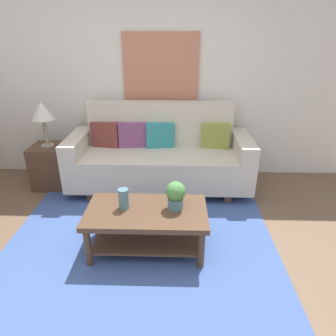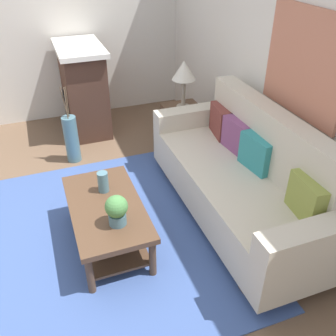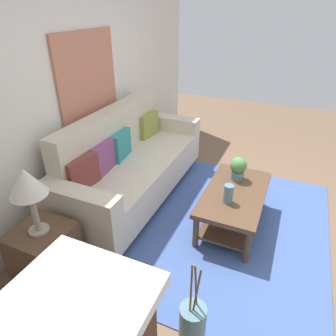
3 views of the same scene
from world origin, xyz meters
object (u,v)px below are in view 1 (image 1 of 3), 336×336
object	(u,v)px
throw_pillow_olive	(215,136)
coffee_table	(147,220)
couch	(160,157)
table_lamp	(42,113)
throw_pillow_maroon	(105,135)
side_table	(51,166)
tabletop_vase	(124,199)
potted_plant_tabletop	(176,194)
throw_pillow_plum	(133,135)
throw_pillow_teal	(160,135)
framed_painting	(161,69)

from	to	relation	value
throw_pillow_olive	coffee_table	distance (m)	1.64
couch	table_lamp	world-z (taller)	table_lamp
throw_pillow_maroon	side_table	xyz separation A→B (m)	(-0.72, -0.13, -0.40)
tabletop_vase	potted_plant_tabletop	size ratio (longest dim) A/B	0.73
coffee_table	throw_pillow_plum	bearing A→B (deg)	102.16
tabletop_vase	side_table	xyz separation A→B (m)	(-1.18, 1.24, -0.25)
throw_pillow_olive	potted_plant_tabletop	bearing A→B (deg)	-110.28
throw_pillow_plum	tabletop_vase	xyz separation A→B (m)	(0.10, -1.37, -0.15)
throw_pillow_teal	throw_pillow_olive	size ratio (longest dim) A/B	1.00
throw_pillow_olive	table_lamp	distance (m)	2.17
couch	throw_pillow_maroon	world-z (taller)	couch
coffee_table	throw_pillow_maroon	bearing A→B (deg)	115.16
potted_plant_tabletop	table_lamp	world-z (taller)	table_lamp
throw_pillow_plum	throw_pillow_teal	world-z (taller)	same
table_lamp	side_table	bearing A→B (deg)	0.00
throw_pillow_olive	throw_pillow_plum	bearing A→B (deg)	180.00
throw_pillow_plum	table_lamp	distance (m)	1.13
coffee_table	table_lamp	xyz separation A→B (m)	(-1.38, 1.27, 0.68)
throw_pillow_maroon	couch	bearing A→B (deg)	-10.00
framed_painting	tabletop_vase	bearing A→B (deg)	-98.66
throw_pillow_teal	side_table	distance (m)	1.50
table_lamp	couch	bearing A→B (deg)	0.01
throw_pillow_teal	table_lamp	world-z (taller)	table_lamp
potted_plant_tabletop	table_lamp	xyz separation A→B (m)	(-1.65, 1.23, 0.42)
throw_pillow_plum	coffee_table	distance (m)	1.48
throw_pillow_plum	throw_pillow_teal	distance (m)	0.36
side_table	tabletop_vase	bearing A→B (deg)	-46.59
coffee_table	framed_painting	world-z (taller)	framed_painting
couch	throw_pillow_maroon	xyz separation A→B (m)	(-0.71, 0.13, 0.25)
tabletop_vase	coffee_table	bearing A→B (deg)	-8.51
throw_pillow_maroon	side_table	world-z (taller)	throw_pillow_maroon
throw_pillow_plum	throw_pillow_teal	bearing A→B (deg)	0.00
throw_pillow_teal	coffee_table	bearing A→B (deg)	-92.21
coffee_table	table_lamp	bearing A→B (deg)	137.34
couch	throw_pillow_olive	size ratio (longest dim) A/B	6.31
couch	side_table	world-z (taller)	couch
coffee_table	side_table	world-z (taller)	side_table
throw_pillow_olive	coffee_table	world-z (taller)	throw_pillow_olive
throw_pillow_teal	tabletop_vase	xyz separation A→B (m)	(-0.26, -1.37, -0.15)
framed_painting	table_lamp	bearing A→B (deg)	-162.00
coffee_table	side_table	bearing A→B (deg)	137.34
throw_pillow_teal	couch	bearing A→B (deg)	-90.00
throw_pillow_maroon	framed_painting	size ratio (longest dim) A/B	0.37
throw_pillow_maroon	throw_pillow_teal	bearing A→B (deg)	0.00
framed_painting	throw_pillow_maroon	bearing A→B (deg)	-154.39
tabletop_vase	table_lamp	size ratio (longest dim) A/B	0.33
throw_pillow_maroon	tabletop_vase	world-z (taller)	throw_pillow_maroon
throw_pillow_olive	tabletop_vase	distance (m)	1.69
potted_plant_tabletop	throw_pillow_olive	bearing A→B (deg)	69.72
throw_pillow_teal	coffee_table	distance (m)	1.45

